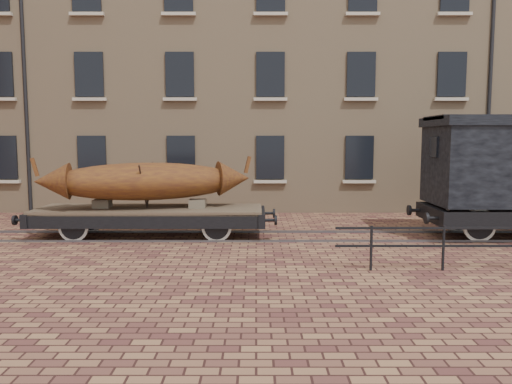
{
  "coord_description": "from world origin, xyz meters",
  "views": [
    {
      "loc": [
        0.45,
        -14.64,
        2.89
      ],
      "look_at": [
        0.44,
        0.5,
        1.3
      ],
      "focal_mm": 35.0,
      "sensor_mm": 36.0,
      "label": 1
    }
  ],
  "objects": [
    {
      "name": "iron_boat",
      "position": [
        -2.79,
        0.0,
        1.68
      ],
      "size": [
        6.28,
        2.92,
        1.52
      ],
      "color": "brown",
      "rests_on": "flatcar_wagon"
    },
    {
      "name": "flatcar_wagon",
      "position": [
        -2.7,
        -0.0,
        0.7
      ],
      "size": [
        7.49,
        2.03,
        1.13
      ],
      "color": "brown",
      "rests_on": "ground"
    },
    {
      "name": "rail_track",
      "position": [
        0.0,
        0.0,
        0.03
      ],
      "size": [
        30.0,
        1.52,
        0.06
      ],
      "color": "#59595E",
      "rests_on": "ground"
    },
    {
      "name": "warehouse_cream",
      "position": [
        3.0,
        9.99,
        7.0
      ],
      "size": [
        40.0,
        10.19,
        14.0
      ],
      "color": "tan",
      "rests_on": "ground"
    },
    {
      "name": "ground",
      "position": [
        0.0,
        0.0,
        0.0
      ],
      "size": [
        90.0,
        90.0,
        0.0
      ],
      "primitive_type": "plane",
      "color": "#552C28"
    }
  ]
}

